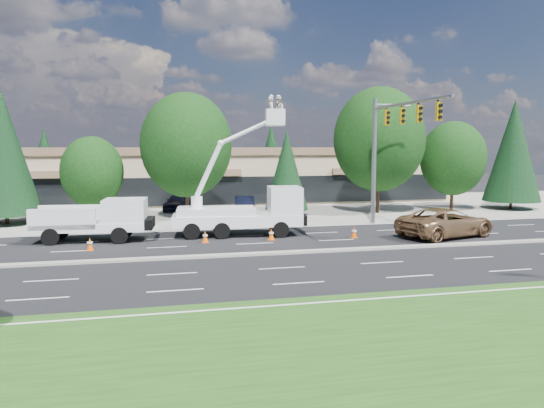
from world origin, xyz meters
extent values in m
plane|color=black|center=(0.00, 0.00, 0.00)|extent=(140.00, 140.00, 0.00)
cube|color=#99958B|center=(0.00, 20.00, 0.01)|extent=(140.00, 22.00, 0.01)
cube|color=#1E4313|center=(0.00, -13.00, 0.01)|extent=(140.00, 10.00, 0.01)
cube|color=#99958B|center=(0.00, 0.00, 0.06)|extent=(120.00, 0.55, 0.12)
cube|color=tan|center=(0.00, 30.00, 2.50)|extent=(50.00, 15.00, 5.00)
cube|color=brown|center=(0.00, 30.00, 5.15)|extent=(50.40, 15.40, 0.70)
cube|color=black|center=(0.00, 22.45, 1.50)|extent=(48.00, 0.12, 2.60)
cylinder|color=#332114|center=(-16.00, 15.00, 0.40)|extent=(0.26, 0.26, 0.80)
cone|color=black|center=(-16.00, 15.00, 5.25)|extent=(4.96, 4.96, 9.07)
cylinder|color=#332114|center=(-10.00, 15.00, 1.03)|extent=(0.28, 0.28, 2.07)
ellipsoid|color=black|center=(-10.00, 15.00, 3.74)|extent=(4.60, 4.60, 5.29)
cylinder|color=#332114|center=(-3.00, 15.00, 1.58)|extent=(0.28, 0.28, 3.17)
ellipsoid|color=black|center=(-3.00, 15.00, 5.72)|extent=(7.04, 7.04, 8.09)
cylinder|color=#332114|center=(5.00, 15.00, 0.40)|extent=(0.26, 0.26, 0.80)
cone|color=black|center=(5.00, 15.00, 3.71)|extent=(3.51, 3.51, 6.41)
cylinder|color=#332114|center=(13.00, 15.00, 1.72)|extent=(0.28, 0.28, 3.43)
ellipsoid|color=black|center=(13.00, 15.00, 6.20)|extent=(7.63, 7.63, 8.78)
cylinder|color=#332114|center=(20.00, 15.00, 1.27)|extent=(0.28, 0.28, 2.54)
ellipsoid|color=black|center=(20.00, 15.00, 4.58)|extent=(5.63, 5.63, 6.48)
cylinder|color=#332114|center=(26.00, 15.00, 0.40)|extent=(0.26, 0.26, 0.80)
cone|color=black|center=(26.00, 15.00, 5.26)|extent=(4.97, 4.97, 9.08)
cylinder|color=#332114|center=(-18.00, 42.00, 0.40)|extent=(0.26, 0.26, 0.80)
cone|color=black|center=(-18.00, 42.00, 4.20)|extent=(3.98, 3.98, 7.26)
cylinder|color=#332114|center=(-4.00, 42.00, 0.40)|extent=(0.26, 0.26, 0.80)
cone|color=black|center=(-4.00, 42.00, 6.18)|extent=(5.85, 5.85, 10.68)
cylinder|color=#332114|center=(10.00, 42.00, 0.40)|extent=(0.26, 0.26, 0.80)
cone|color=black|center=(10.00, 42.00, 4.57)|extent=(4.32, 4.32, 7.90)
cylinder|color=#332114|center=(22.00, 42.00, 0.40)|extent=(0.26, 0.26, 0.80)
cone|color=black|center=(22.00, 42.00, 4.82)|extent=(4.56, 4.56, 8.33)
cylinder|color=gray|center=(10.00, 9.20, 4.50)|extent=(0.32, 0.32, 9.00)
cylinder|color=gray|center=(10.00, 4.20, 8.30)|extent=(0.20, 10.00, 0.20)
cylinder|color=gray|center=(11.30, 9.20, 8.60)|extent=(2.60, 0.12, 0.12)
cube|color=gold|center=(10.00, 7.20, 7.55)|extent=(0.32, 0.22, 1.05)
cube|color=gold|center=(10.00, 5.00, 7.55)|extent=(0.32, 0.22, 1.05)
cube|color=gold|center=(10.00, 2.80, 7.55)|extent=(0.32, 0.22, 1.05)
cube|color=gold|center=(10.00, 0.60, 7.55)|extent=(0.32, 0.22, 1.05)
cube|color=white|center=(-9.37, 6.20, 0.93)|extent=(6.75, 3.07, 0.49)
cube|color=white|center=(-7.31, 5.98, 1.69)|extent=(2.63, 2.58, 1.63)
cube|color=black|center=(-6.60, 5.91, 1.91)|extent=(0.30, 2.07, 1.09)
cube|color=white|center=(-10.56, 7.37, 1.47)|extent=(3.72, 0.71, 1.20)
cube|color=white|center=(-10.77, 5.31, 1.47)|extent=(3.72, 0.71, 1.20)
cube|color=white|center=(-0.53, 6.20, 1.01)|extent=(8.27, 3.30, 0.70)
cube|color=white|center=(2.47, 5.86, 2.06)|extent=(2.26, 2.57, 2.01)
cube|color=black|center=(3.22, 5.78, 2.21)|extent=(0.31, 2.01, 1.21)
cube|color=white|center=(-1.83, 6.35, 1.56)|extent=(5.06, 2.84, 0.50)
cylinder|color=white|center=(-3.03, 6.48, 2.11)|extent=(0.70, 0.70, 0.80)
cube|color=white|center=(1.85, 5.93, 7.41)|extent=(1.20, 1.02, 1.09)
imported|color=beige|center=(1.63, 5.96, 7.81)|extent=(0.48, 0.68, 1.73)
imported|color=beige|center=(2.07, 5.91, 7.81)|extent=(0.75, 0.91, 1.73)
ellipsoid|color=white|center=(1.63, 5.96, 8.69)|extent=(0.26, 0.26, 0.18)
ellipsoid|color=white|center=(2.07, 5.91, 8.69)|extent=(0.26, 0.26, 0.18)
cube|color=#E55507|center=(-9.09, 3.27, 0.01)|extent=(0.40, 0.40, 0.03)
cone|color=#E55507|center=(-9.09, 3.27, 0.35)|extent=(0.36, 0.36, 0.70)
cylinder|color=white|center=(-9.09, 3.27, 0.42)|extent=(0.29, 0.29, 0.10)
cube|color=#E55507|center=(-2.77, 4.20, 0.01)|extent=(0.40, 0.40, 0.03)
cone|color=#E55507|center=(-2.77, 4.20, 0.35)|extent=(0.36, 0.36, 0.70)
cylinder|color=white|center=(-2.77, 4.20, 0.42)|extent=(0.29, 0.29, 0.10)
cube|color=#E55507|center=(1.20, 4.17, 0.01)|extent=(0.40, 0.40, 0.03)
cone|color=#E55507|center=(1.20, 4.17, 0.35)|extent=(0.36, 0.36, 0.70)
cylinder|color=white|center=(1.20, 4.17, 0.42)|extent=(0.29, 0.29, 0.10)
cube|color=#E55507|center=(6.36, 3.78, 0.01)|extent=(0.40, 0.40, 0.03)
cone|color=#E55507|center=(6.36, 3.78, 0.35)|extent=(0.36, 0.36, 0.70)
cylinder|color=white|center=(6.36, 3.78, 0.42)|extent=(0.29, 0.29, 0.10)
imported|color=#946D47|center=(12.04, 2.80, 0.90)|extent=(7.08, 4.74, 1.80)
imported|color=black|center=(-3.41, 20.45, 0.76)|extent=(3.20, 4.79, 1.52)
imported|color=black|center=(1.84, 16.75, 0.75)|extent=(2.22, 4.71, 1.49)
camera|label=1|loc=(-5.92, -26.48, 5.58)|focal=35.00mm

